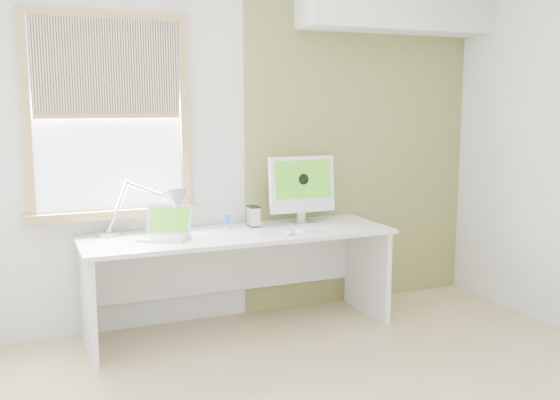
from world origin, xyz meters
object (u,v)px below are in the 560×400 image
desk (237,257)px  external_drive (253,216)px  desk_lamp (163,206)px  laptop (166,230)px  imac (302,186)px

desk → external_drive: size_ratio=14.34×
desk → external_drive: (0.17, 0.11, 0.27)m
desk → desk_lamp: 0.65m
desk_lamp → laptop: (-0.01, -0.11, -0.15)m
desk_lamp → imac: (1.07, 0.04, 0.08)m
desk → laptop: (-0.52, -0.05, 0.25)m
desk → laptop: size_ratio=5.48×
desk → imac: size_ratio=4.22×
desk → external_drive: external_drive is taller
desk → external_drive: bearing=33.4°
desk_lamp → laptop: bearing=-94.1°
laptop → imac: imac is taller
imac → desk: bearing=-169.7°
desk → laptop: bearing=-174.7°
imac → external_drive: bearing=178.3°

